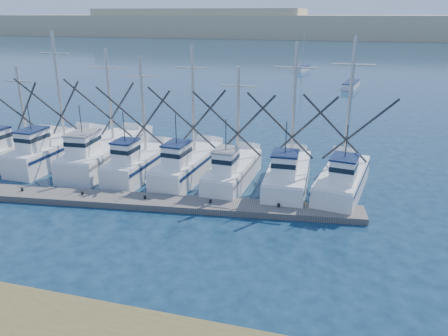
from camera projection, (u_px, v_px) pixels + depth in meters
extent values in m
plane|color=#0B2033|center=(258.00, 281.00, 18.79)|extent=(500.00, 500.00, 0.00)
cube|color=#64605A|center=(129.00, 200.00, 26.46)|extent=(27.80, 5.25, 0.37)
cube|color=tan|center=(346.00, 26.00, 207.66)|extent=(360.00, 60.00, 10.00)
cube|color=white|center=(18.00, 152.00, 33.80)|extent=(2.65, 7.52, 1.49)
cylinder|color=#B7B2A8|center=(22.00, 103.00, 33.75)|extent=(0.22, 0.22, 5.66)
cube|color=white|center=(55.00, 153.00, 33.56)|extent=(2.70, 8.61, 1.58)
cube|color=white|center=(33.00, 141.00, 31.06)|extent=(1.46, 2.13, 1.50)
cylinder|color=#B7B2A8|center=(58.00, 86.00, 33.25)|extent=(0.22, 0.22, 8.14)
cube|color=white|center=(103.00, 155.00, 32.96)|extent=(3.34, 9.59, 1.58)
cube|color=white|center=(83.00, 144.00, 30.25)|extent=(1.72, 2.40, 1.50)
cylinder|color=#B7B2A8|center=(109.00, 95.00, 33.00)|extent=(0.22, 0.22, 6.92)
cube|color=white|center=(139.00, 166.00, 30.88)|extent=(2.46, 6.88, 1.44)
cube|color=white|center=(126.00, 153.00, 28.81)|extent=(1.34, 1.71, 1.50)
cylinder|color=#B7B2A8|center=(143.00, 105.00, 30.57)|extent=(0.22, 0.22, 6.73)
cube|color=white|center=(188.00, 167.00, 30.47)|extent=(2.79, 8.01, 1.48)
cube|color=white|center=(177.00, 156.00, 28.14)|extent=(1.43, 2.01, 1.50)
cylinder|color=#B7B2A8|center=(193.00, 101.00, 30.19)|extent=(0.22, 0.22, 7.43)
cube|color=white|center=(233.00, 174.00, 29.36)|extent=(2.46, 7.34, 1.39)
cube|color=white|center=(226.00, 162.00, 27.19)|extent=(1.33, 1.82, 1.50)
cylinder|color=#B7B2A8|center=(238.00, 114.00, 29.20)|extent=(0.22, 0.22, 6.27)
cube|color=white|center=(288.00, 178.00, 28.47)|extent=(2.75, 7.48, 1.47)
cube|color=white|center=(285.00, 166.00, 26.26)|extent=(1.50, 1.85, 1.50)
cylinder|color=#B7B2A8|center=(294.00, 105.00, 28.07)|extent=(0.22, 0.22, 7.78)
cube|color=white|center=(342.00, 183.00, 27.64)|extent=(3.47, 7.76, 1.51)
cube|color=white|center=(344.00, 171.00, 25.39)|extent=(1.64, 2.01, 1.50)
cylinder|color=#B7B2A8|center=(350.00, 104.00, 27.20)|extent=(0.22, 0.22, 8.07)
cube|color=white|center=(351.00, 85.00, 67.36)|extent=(2.68, 6.58, 0.90)
cylinder|color=#B7B2A8|center=(354.00, 58.00, 66.28)|extent=(0.12, 0.12, 7.20)
cube|color=white|center=(302.00, 69.00, 86.77)|extent=(2.94, 5.17, 0.90)
cylinder|color=#B7B2A8|center=(303.00, 48.00, 85.69)|extent=(0.12, 0.12, 7.20)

